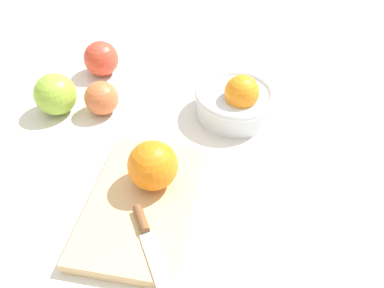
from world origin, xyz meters
The scene contains 8 objects.
ground_plane centered at (0.00, 0.00, 0.00)m, with size 2.40×2.40×0.00m, color silver.
bowl centered at (-0.13, 0.13, 0.04)m, with size 0.16×0.16×0.10m.
cutting_board centered at (0.15, 0.07, 0.01)m, with size 0.26×0.16×0.02m, color #DBB77F.
orange_on_board centered at (0.11, 0.07, 0.06)m, with size 0.08×0.08×0.08m, color orange.
knife centered at (0.21, 0.12, 0.03)m, with size 0.12×0.12×0.01m.
apple_front_left centered at (-0.03, -0.12, 0.03)m, with size 0.07×0.07×0.07m, color #CC6638.
apple_front_center centered at (0.00, -0.20, 0.04)m, with size 0.08×0.08×0.08m, color #8EB738.
apple_front_left_2 centered at (-0.15, -0.20, 0.04)m, with size 0.08×0.08×0.08m, color #D6422D.
Camera 1 is at (0.46, 0.29, 0.50)m, focal length 36.27 mm.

